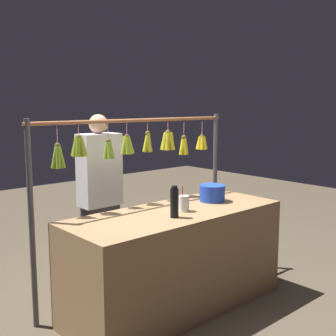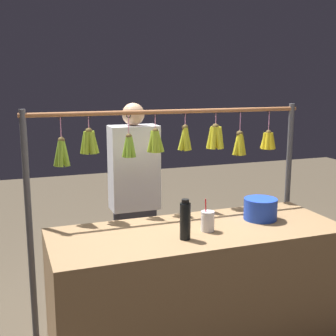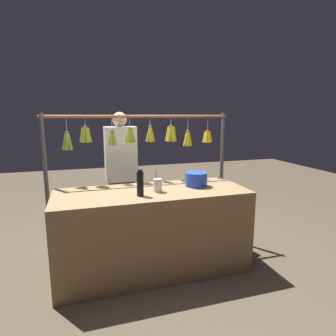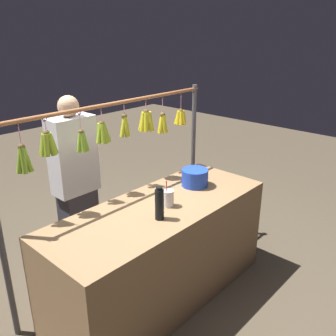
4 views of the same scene
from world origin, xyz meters
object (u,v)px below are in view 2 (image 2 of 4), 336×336
blue_bucket (260,209)px  drink_cup (208,221)px  water_bottle (185,220)px  vendor_person (135,205)px

blue_bucket → drink_cup: bearing=12.2°
drink_cup → water_bottle: bearing=25.3°
water_bottle → drink_cup: water_bottle is taller
drink_cup → blue_bucket: bearing=-167.8°
blue_bucket → vendor_person: 1.06m
water_bottle → vendor_person: 1.01m
water_bottle → drink_cup: size_ratio=1.19×
blue_bucket → vendor_person: bearing=-49.5°
water_bottle → vendor_person: bearing=-87.6°
water_bottle → vendor_person: vendor_person is taller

